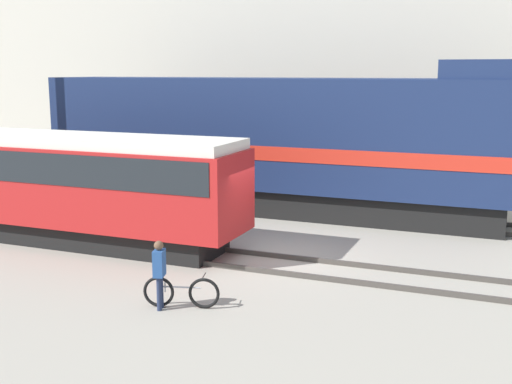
# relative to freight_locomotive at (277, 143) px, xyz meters

# --- Properties ---
(ground_plane) EXTENTS (120.00, 120.00, 0.00)m
(ground_plane) POSITION_rel_freight_locomotive_xyz_m (1.90, -5.72, -2.60)
(ground_plane) COLOR #9E998C
(track_near) EXTENTS (60.00, 1.50, 0.14)m
(track_near) POSITION_rel_freight_locomotive_xyz_m (1.90, -6.44, -2.53)
(track_near) COLOR #47423D
(track_near) RESTS_ON ground
(track_far) EXTENTS (60.00, 1.51, 0.14)m
(track_far) POSITION_rel_freight_locomotive_xyz_m (1.90, -0.00, -2.53)
(track_far) COLOR #47423D
(track_far) RESTS_ON ground
(building_backdrop) EXTENTS (48.50, 6.00, 10.35)m
(building_backdrop) POSITION_rel_freight_locomotive_xyz_m (1.90, 8.86, 2.58)
(building_backdrop) COLOR beige
(building_backdrop) RESTS_ON ground
(freight_locomotive) EXTENTS (17.83, 3.04, 5.55)m
(freight_locomotive) POSITION_rel_freight_locomotive_xyz_m (0.00, 0.00, 0.00)
(freight_locomotive) COLOR black
(freight_locomotive) RESTS_ON ground
(streetcar) EXTENTS (11.53, 2.54, 3.32)m
(streetcar) POSITION_rel_freight_locomotive_xyz_m (-4.55, -6.44, -0.69)
(streetcar) COLOR black
(streetcar) RESTS_ON ground
(bicycle) EXTENTS (1.69, 0.63, 0.77)m
(bicycle) POSITION_rel_freight_locomotive_xyz_m (1.47, -10.13, -2.24)
(bicycle) COLOR black
(bicycle) RESTS_ON ground
(person) EXTENTS (0.31, 0.41, 1.57)m
(person) POSITION_rel_freight_locomotive_xyz_m (1.08, -10.39, -1.65)
(person) COLOR #232D4C
(person) RESTS_ON ground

